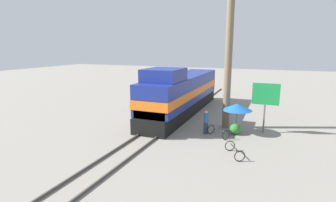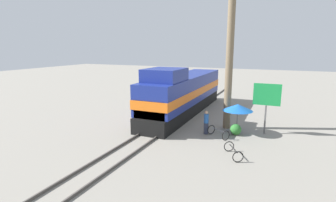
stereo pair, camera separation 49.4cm
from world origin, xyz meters
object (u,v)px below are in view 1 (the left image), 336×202
(bicycle, at_px, (218,132))
(locomotive, at_px, (181,93))
(utility_pole, at_px, (229,55))
(bicycle_spare, at_px, (235,151))
(billboard_sign, at_px, (266,97))
(person_bystander, at_px, (206,121))
(vendor_umbrella, at_px, (237,107))

(bicycle, bearing_deg, locomotive, 76.41)
(locomotive, bearing_deg, utility_pole, -30.72)
(bicycle, relative_size, bicycle_spare, 0.97)
(billboard_sign, xyz_separation_m, person_bystander, (-3.95, -1.89, -1.77))
(billboard_sign, bearing_deg, person_bystander, -154.43)
(utility_pole, height_order, vendor_umbrella, utility_pole)
(bicycle, bearing_deg, person_bystander, 106.51)
(vendor_umbrella, height_order, bicycle_spare, vendor_umbrella)
(billboard_sign, bearing_deg, bicycle, -143.07)
(utility_pole, height_order, bicycle_spare, utility_pole)
(vendor_umbrella, distance_m, bicycle_spare, 4.70)
(locomotive, relative_size, bicycle_spare, 8.94)
(vendor_umbrella, distance_m, bicycle, 2.38)
(billboard_sign, distance_m, bicycle_spare, 5.91)
(locomotive, bearing_deg, person_bystander, -53.43)
(person_bystander, bearing_deg, bicycle_spare, -52.28)
(person_bystander, bearing_deg, vendor_umbrella, 26.64)
(person_bystander, height_order, bicycle, person_bystander)
(bicycle, bearing_deg, utility_pole, 32.86)
(utility_pole, distance_m, bicycle, 5.87)
(utility_pole, distance_m, billboard_sign, 4.12)
(vendor_umbrella, height_order, person_bystander, vendor_umbrella)
(utility_pole, xyz_separation_m, vendor_umbrella, (0.97, -1.09, -3.70))
(utility_pole, height_order, billboard_sign, utility_pole)
(billboard_sign, relative_size, person_bystander, 2.12)
(vendor_umbrella, bearing_deg, billboard_sign, 24.38)
(bicycle, distance_m, bicycle_spare, 3.40)
(vendor_umbrella, relative_size, bicycle_spare, 1.29)
(utility_pole, xyz_separation_m, bicycle, (-0.09, -2.45, -5.33))
(person_bystander, bearing_deg, bicycle, -18.44)
(vendor_umbrella, relative_size, bicycle, 1.33)
(utility_pole, relative_size, billboard_sign, 3.03)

